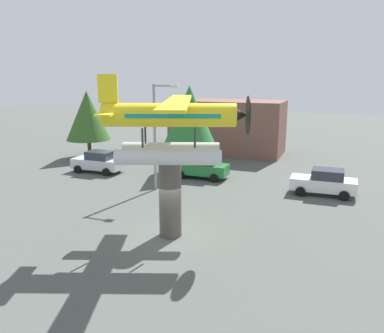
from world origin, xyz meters
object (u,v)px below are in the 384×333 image
(car_near_silver, at_px, (98,162))
(storefront_building, at_px, (228,127))
(display_pedestal, at_px, (170,199))
(streetlight_primary, at_px, (157,129))
(floatplane_monument, at_px, (172,125))
(tree_east, at_px, (189,116))
(car_mid_green, at_px, (202,167))
(tree_west, at_px, (88,116))
(car_far_white, at_px, (324,182))

(car_near_silver, height_order, storefront_building, storefront_building)
(display_pedestal, height_order, car_near_silver, display_pedestal)
(streetlight_primary, bearing_deg, floatplane_monument, -59.38)
(storefront_building, relative_size, tree_east, 1.58)
(car_near_silver, relative_size, tree_east, 0.60)
(car_mid_green, xyz_separation_m, tree_east, (-1.51, 1.34, 3.70))
(floatplane_monument, height_order, streetlight_primary, floatplane_monument)
(streetlight_primary, height_order, tree_west, streetlight_primary)
(floatplane_monument, distance_m, car_far_white, 12.71)
(car_near_silver, distance_m, streetlight_primary, 8.10)
(car_near_silver, bearing_deg, storefront_building, -122.00)
(car_mid_green, relative_size, tree_east, 0.60)
(display_pedestal, xyz_separation_m, tree_west, (-14.99, 14.63, 2.15))
(display_pedestal, bearing_deg, floatplane_monument, 19.77)
(display_pedestal, distance_m, streetlight_primary, 8.44)
(tree_west, height_order, tree_east, tree_east)
(car_mid_green, bearing_deg, car_near_silver, 8.16)
(floatplane_monument, height_order, car_far_white, floatplane_monument)
(streetlight_primary, height_order, tree_east, streetlight_primary)
(display_pedestal, relative_size, streetlight_primary, 0.53)
(display_pedestal, bearing_deg, car_near_silver, 137.50)
(storefront_building, bearing_deg, tree_east, -93.21)
(storefront_building, bearing_deg, car_near_silver, -122.00)
(display_pedestal, relative_size, floatplane_monument, 0.38)
(car_near_silver, distance_m, tree_east, 8.34)
(car_far_white, bearing_deg, storefront_building, -50.43)
(display_pedestal, height_order, car_far_white, display_pedestal)
(car_mid_green, height_order, car_far_white, same)
(car_near_silver, distance_m, car_far_white, 17.60)
(floatplane_monument, relative_size, streetlight_primary, 1.41)
(streetlight_primary, distance_m, tree_west, 13.34)
(car_near_silver, height_order, tree_east, tree_east)
(display_pedestal, height_order, streetlight_primary, streetlight_primary)
(storefront_building, relative_size, tree_west, 1.74)
(display_pedestal, xyz_separation_m, car_mid_green, (-2.29, 11.14, -1.03))
(car_mid_green, relative_size, streetlight_primary, 0.58)
(streetlight_primary, xyz_separation_m, storefront_building, (0.76, 14.95, -1.58))
(storefront_building, xyz_separation_m, tree_west, (-11.73, -7.37, 1.41))
(car_near_silver, height_order, car_far_white, same)
(car_mid_green, relative_size, car_far_white, 1.00)
(tree_east, bearing_deg, car_near_silver, -159.96)
(car_mid_green, xyz_separation_m, streetlight_primary, (-1.73, -4.09, 3.35))
(tree_west, bearing_deg, storefront_building, 32.13)
(storefront_building, bearing_deg, streetlight_primary, -92.89)
(display_pedestal, height_order, floatplane_monument, floatplane_monument)
(car_far_white, distance_m, streetlight_primary, 11.65)
(display_pedestal, relative_size, tree_west, 0.60)
(floatplane_monument, relative_size, car_near_silver, 2.42)
(car_mid_green, xyz_separation_m, tree_west, (-12.70, 3.50, 3.18))
(car_far_white, bearing_deg, car_near_silver, -0.24)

